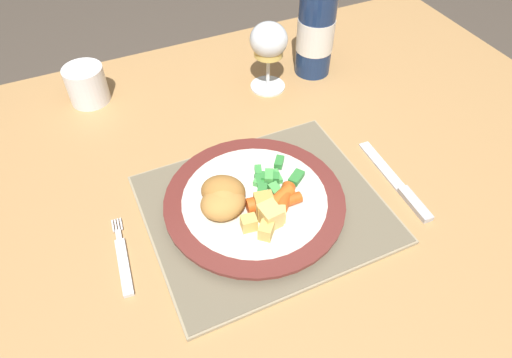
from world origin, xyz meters
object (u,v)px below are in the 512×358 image
Objects in this scene: dining_table at (259,202)px; wine_glass at (269,44)px; fork at (123,261)px; bottle at (317,22)px; drinking_cup at (86,84)px; table_knife at (400,186)px; dinner_plate at (255,202)px.

dining_table is 9.24× the size of wine_glass.
wine_glass reaches higher than fork.
drinking_cup is at bearing 168.42° from bottle.
drinking_cup reaches higher than table_knife.
fork is at bearing -177.21° from dinner_plate.
bottle is at bearing 32.82° from fork.
dining_table is at bearing 61.24° from dinner_plate.
wine_glass is at bearing 38.71° from fork.
drinking_cup is (-0.22, 0.30, 0.13)m from dining_table.
wine_glass is (0.36, 0.29, 0.09)m from fork.
drinking_cup is (-0.17, 0.38, 0.02)m from dinner_plate.
wine_glass is 0.11m from bottle.
dinner_plate reaches higher than dining_table.
drinking_cup is (-0.33, 0.10, -0.06)m from wine_glass.
wine_glass is (-0.07, 0.33, 0.09)m from table_knife.
bottle reaches higher than dinner_plate.
dinner_plate is at bearing -118.76° from dining_table.
fork is 0.98× the size of wine_glass.
fork is at bearing -141.29° from wine_glass.
dining_table is 0.15m from dinner_plate.
drinking_cup is at bearing 162.57° from wine_glass.
dining_table is 9.42× the size of fork.
fork is 0.44m from table_knife.
dinner_plate is 1.45× the size of table_knife.
wine_glass reaches higher than dinner_plate.
wine_glass reaches higher than drinking_cup.
wine_glass is at bearing -172.79° from bottle.
table_knife is at bearing -37.38° from dining_table.
dining_table is at bearing 142.62° from table_knife.
dinner_plate is 1.98× the size of wine_glass.
drinking_cup is at bearing 114.53° from dinner_plate.
fork is 0.46× the size of bottle.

